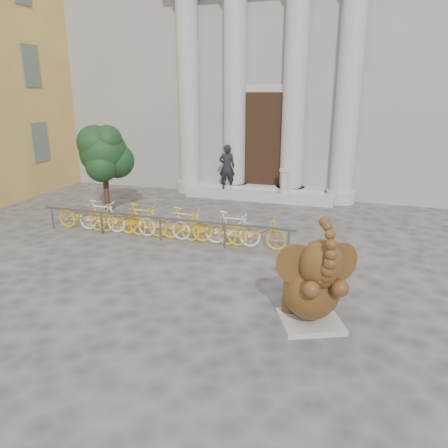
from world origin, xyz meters
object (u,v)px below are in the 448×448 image
(elephant_statue, at_px, (313,286))
(pedestrian, at_px, (227,167))
(tree, at_px, (104,153))
(bike_rack, at_px, (164,222))

(elephant_statue, bearing_deg, pedestrian, 92.23)
(elephant_statue, height_order, pedestrian, elephant_statue)
(tree, bearing_deg, pedestrian, 52.17)
(elephant_statue, relative_size, pedestrian, 1.23)
(elephant_statue, bearing_deg, tree, 121.23)
(tree, xyz_separation_m, pedestrian, (3.13, 4.03, -0.95))
(pedestrian, bearing_deg, elephant_statue, 101.25)
(bike_rack, bearing_deg, tree, 151.40)
(bike_rack, relative_size, tree, 2.52)
(pedestrian, bearing_deg, tree, 37.24)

